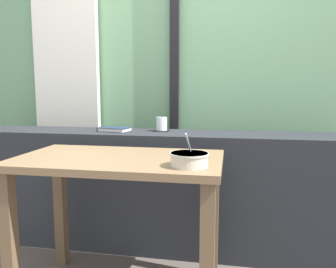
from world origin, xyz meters
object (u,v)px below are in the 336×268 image
breakfast_table (119,184)px  coaster_square (162,131)px  closed_book (114,129)px  juice_glass (162,124)px  soup_bowl (189,160)px

breakfast_table → coaster_square: 0.68m
breakfast_table → closed_book: 0.65m
coaster_square → closed_book: (-0.31, -0.07, 0.01)m
closed_book → juice_glass: bearing=12.5°
breakfast_table → soup_bowl: 0.43m
soup_bowl → closed_book: bearing=129.6°
juice_glass → closed_book: 0.32m
coaster_square → closed_book: closed_book is taller
juice_glass → closed_book: size_ratio=0.41×
closed_book → soup_bowl: 0.94m
breakfast_table → closed_book: size_ratio=4.58×
coaster_square → juice_glass: (0.00, 0.00, 0.04)m
closed_book → breakfast_table: bearing=-68.6°
breakfast_table → closed_book: closed_book is taller
closed_book → coaster_square: bearing=12.5°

